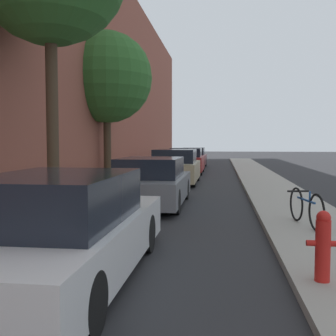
# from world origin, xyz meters

# --- Properties ---
(ground_plane) EXTENTS (120.00, 120.00, 0.00)m
(ground_plane) POSITION_xyz_m (0.00, 16.00, 0.00)
(ground_plane) COLOR #28282B
(sidewalk_left) EXTENTS (2.00, 52.00, 0.12)m
(sidewalk_left) POSITION_xyz_m (-2.90, 16.00, 0.06)
(sidewalk_left) COLOR #9E998E
(sidewalk_left) RESTS_ON ground
(sidewalk_right) EXTENTS (2.00, 52.00, 0.12)m
(sidewalk_right) POSITION_xyz_m (2.90, 16.00, 0.06)
(sidewalk_right) COLOR #9E998E
(sidewalk_right) RESTS_ON ground
(building_facade_left) EXTENTS (0.70, 52.00, 10.05)m
(building_facade_left) POSITION_xyz_m (-4.25, 16.00, 5.02)
(building_facade_left) COLOR brown
(building_facade_left) RESTS_ON ground
(parked_car_white) EXTENTS (1.80, 4.63, 1.38)m
(parked_car_white) POSITION_xyz_m (-0.93, 5.82, 0.65)
(parked_car_white) COLOR black
(parked_car_white) RESTS_ON ground
(parked_car_grey) EXTENTS (1.83, 4.27, 1.33)m
(parked_car_grey) POSITION_xyz_m (-0.86, 12.05, 0.63)
(parked_car_grey) COLOR black
(parked_car_grey) RESTS_ON ground
(parked_car_champagne) EXTENTS (1.87, 4.29, 1.45)m
(parked_car_champagne) POSITION_xyz_m (-0.86, 18.07, 0.69)
(parked_car_champagne) COLOR black
(parked_car_champagne) RESTS_ON ground
(parked_car_red) EXTENTS (1.85, 4.04, 1.43)m
(parked_car_red) POSITION_xyz_m (-0.87, 23.72, 0.69)
(parked_car_red) COLOR black
(parked_car_red) RESTS_ON ground
(parked_car_maroon) EXTENTS (1.71, 4.17, 1.37)m
(parked_car_maroon) POSITION_xyz_m (-0.86, 29.24, 0.65)
(parked_car_maroon) COLOR black
(parked_car_maroon) RESTS_ON ground
(street_tree_far) EXTENTS (3.65, 3.65, 6.05)m
(street_tree_far) POSITION_xyz_m (-3.53, 17.04, 4.33)
(street_tree_far) COLOR #423323
(street_tree_far) RESTS_ON sidewalk_left
(fire_hydrant) EXTENTS (0.38, 0.18, 0.84)m
(fire_hydrant) POSITION_xyz_m (2.24, 5.90, 0.55)
(fire_hydrant) COLOR red
(fire_hydrant) RESTS_ON sidewalk_right
(bicycle) EXTENTS (0.47, 1.71, 0.70)m
(bicycle) POSITION_xyz_m (2.70, 9.18, 0.48)
(bicycle) COLOR black
(bicycle) RESTS_ON sidewalk_right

